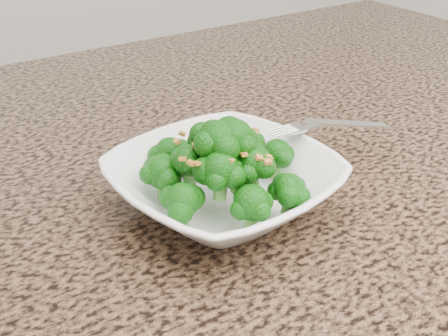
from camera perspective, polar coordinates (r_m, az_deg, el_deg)
granite_counter at (r=0.75m, az=-0.02°, el=0.66°), size 1.64×1.04×0.03m
bowl at (r=0.62m, az=-0.00°, el=-1.69°), size 0.27×0.27×0.06m
broccoli_pile at (r=0.59m, az=-0.00°, el=3.55°), size 0.21×0.21×0.07m
garlic_topping at (r=0.57m, az=-0.00°, el=6.85°), size 0.13×0.13×0.01m
fork at (r=0.68m, az=8.99°, el=4.21°), size 0.20×0.07×0.01m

